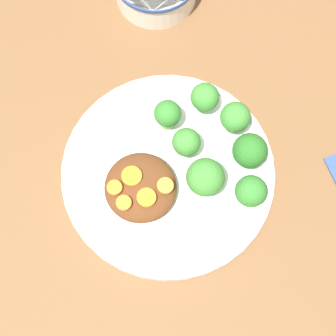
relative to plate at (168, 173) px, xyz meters
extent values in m
plane|color=brown|center=(0.00, 0.00, -0.01)|extent=(4.00, 4.00, 0.00)
cylinder|color=white|center=(0.00, 0.00, 0.00)|extent=(0.27, 0.27, 0.02)
torus|color=white|center=(0.00, 0.00, 0.01)|extent=(0.27, 0.27, 0.01)
ellipsoid|color=#5B3319|center=(-0.01, 0.04, 0.02)|extent=(0.09, 0.09, 0.03)
cylinder|color=#7FA85B|center=(0.02, -0.03, 0.02)|extent=(0.02, 0.02, 0.02)
sphere|color=#3D8433|center=(0.02, -0.03, 0.04)|extent=(0.04, 0.04, 0.04)
cylinder|color=#759E51|center=(-0.03, -0.04, 0.02)|extent=(0.02, 0.02, 0.02)
sphere|color=#3D8433|center=(-0.03, -0.04, 0.04)|extent=(0.05, 0.05, 0.05)
cylinder|color=#759E51|center=(0.06, -0.02, 0.02)|extent=(0.02, 0.02, 0.02)
sphere|color=#337A2D|center=(0.06, -0.02, 0.04)|extent=(0.03, 0.03, 0.03)
cylinder|color=#7FA85B|center=(0.07, -0.07, 0.02)|extent=(0.01, 0.01, 0.02)
sphere|color=#3D8433|center=(0.07, -0.07, 0.04)|extent=(0.04, 0.04, 0.04)
cylinder|color=#7FA85B|center=(-0.02, -0.10, 0.02)|extent=(0.02, 0.02, 0.02)
sphere|color=#286B23|center=(-0.02, -0.10, 0.04)|extent=(0.04, 0.04, 0.04)
cylinder|color=#7FA85B|center=(0.03, -0.10, 0.02)|extent=(0.02, 0.02, 0.02)
sphere|color=#3D8433|center=(0.03, -0.10, 0.04)|extent=(0.04, 0.04, 0.04)
cylinder|color=#7FA85B|center=(-0.07, -0.08, 0.02)|extent=(0.02, 0.02, 0.03)
sphere|color=#337A2D|center=(-0.07, -0.08, 0.04)|extent=(0.04, 0.04, 0.04)
cylinder|color=orange|center=(-0.03, 0.04, 0.04)|extent=(0.02, 0.02, 0.00)
cylinder|color=orange|center=(0.00, 0.05, 0.04)|extent=(0.03, 0.03, 0.00)
cylinder|color=orange|center=(-0.03, 0.01, 0.04)|extent=(0.02, 0.02, 0.01)
cylinder|color=orange|center=(-0.03, 0.07, 0.04)|extent=(0.02, 0.02, 0.01)
cylinder|color=orange|center=(-0.01, 0.07, 0.04)|extent=(0.02, 0.02, 0.01)
camera|label=1|loc=(-0.20, 0.07, 0.69)|focal=60.00mm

